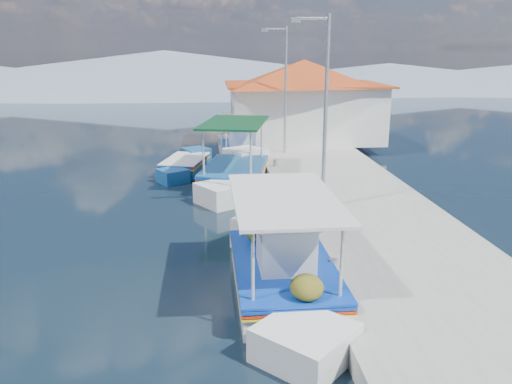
{
  "coord_description": "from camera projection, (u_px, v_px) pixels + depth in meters",
  "views": [
    {
      "loc": [
        1.09,
        -13.84,
        5.51
      ],
      "look_at": [
        2.35,
        1.1,
        1.3
      ],
      "focal_mm": 36.11,
      "sensor_mm": 36.0,
      "label": 1
    }
  ],
  "objects": [
    {
      "name": "caique_green_canopy",
      "position": [
        234.0,
        174.0,
        21.43
      ],
      "size": [
        3.37,
        7.64,
        2.92
      ],
      "rotation": [
        0.0,
        0.0,
        0.21
      ],
      "color": "silver",
      "rests_on": "ground"
    },
    {
      "name": "ground",
      "position": [
        177.0,
        248.0,
        14.68
      ],
      "size": [
        160.0,
        160.0,
        0.0
      ],
      "primitive_type": "plane",
      "color": "black",
      "rests_on": "ground"
    },
    {
      "name": "quay",
      "position": [
        333.0,
        182.0,
        20.84
      ],
      "size": [
        5.0,
        44.0,
        0.5
      ],
      "primitive_type": "cube",
      "color": "#A3A299",
      "rests_on": "ground"
    },
    {
      "name": "lamp_post_far",
      "position": [
        284.0,
        84.0,
        24.55
      ],
      "size": [
        1.21,
        0.14,
        6.0
      ],
      "color": "#A5A8AD",
      "rests_on": "quay"
    },
    {
      "name": "harbor_building",
      "position": [
        304.0,
        98.0,
        28.82
      ],
      "size": [
        10.49,
        10.49,
        4.4
      ],
      "color": "silver",
      "rests_on": "quay"
    },
    {
      "name": "caique_far",
      "position": [
        239.0,
        148.0,
        26.95
      ],
      "size": [
        2.05,
        6.48,
        2.27
      ],
      "rotation": [
        0.0,
        0.0,
        -0.03
      ],
      "color": "silver",
      "rests_on": "ground"
    },
    {
      "name": "caique_blue_hull",
      "position": [
        185.0,
        166.0,
        23.62
      ],
      "size": [
        2.41,
        5.31,
        0.97
      ],
      "rotation": [
        0.0,
        0.0,
        0.23
      ],
      "color": "#17508B",
      "rests_on": "ground"
    },
    {
      "name": "bollards",
      "position": [
        284.0,
        178.0,
        19.85
      ],
      "size": [
        0.2,
        17.2,
        0.3
      ],
      "color": "#A5A8AD",
      "rests_on": "quay"
    },
    {
      "name": "lamp_post_near",
      "position": [
        323.0,
        103.0,
        15.92
      ],
      "size": [
        1.21,
        0.14,
        6.0
      ],
      "color": "#A5A8AD",
      "rests_on": "quay"
    },
    {
      "name": "mountain_ridge",
      "position": [
        253.0,
        75.0,
        68.38
      ],
      "size": [
        171.4,
        96.0,
        5.5
      ],
      "color": "slate",
      "rests_on": "ground"
    },
    {
      "name": "main_caique",
      "position": [
        283.0,
        270.0,
        12.05
      ],
      "size": [
        2.37,
        7.81,
        2.57
      ],
      "rotation": [
        0.0,
        0.0,
        -0.01
      ],
      "color": "silver",
      "rests_on": "ground"
    }
  ]
}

